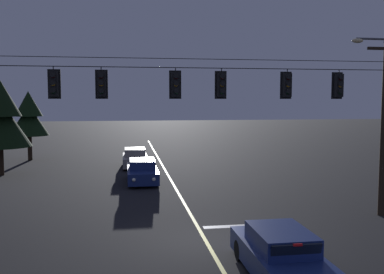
{
  "coord_description": "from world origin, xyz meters",
  "views": [
    {
      "loc": [
        -2.79,
        -14.52,
        5.02
      ],
      "look_at": [
        0.0,
        3.28,
        3.45
      ],
      "focal_mm": 40.03,
      "sensor_mm": 36.0,
      "label": 1
    }
  ],
  "objects_px": {
    "traffic_light_centre": "(176,84)",
    "traffic_light_far_right": "(339,85)",
    "street_lamp_corner": "(383,104)",
    "tree_verge_far": "(29,116)",
    "traffic_light_right_inner": "(222,85)",
    "car_oncoming_lead": "(142,172)",
    "car_waiting_near_lane": "(280,254)",
    "traffic_light_rightmost": "(287,85)",
    "car_oncoming_trailing": "(135,158)",
    "traffic_light_leftmost": "(54,84)",
    "traffic_light_left_inner": "(101,84)"
  },
  "relations": [
    {
      "from": "traffic_light_leftmost",
      "to": "car_waiting_near_lane",
      "type": "height_order",
      "value": "traffic_light_leftmost"
    },
    {
      "from": "traffic_light_rightmost",
      "to": "traffic_light_far_right",
      "type": "bearing_deg",
      "value": 0.0
    },
    {
      "from": "traffic_light_far_right",
      "to": "car_oncoming_trailing",
      "type": "height_order",
      "value": "traffic_light_far_right"
    },
    {
      "from": "traffic_light_centre",
      "to": "traffic_light_right_inner",
      "type": "xyz_separation_m",
      "value": [
        1.84,
        0.0,
        0.0
      ]
    },
    {
      "from": "traffic_light_centre",
      "to": "tree_verge_far",
      "type": "distance_m",
      "value": 22.67
    },
    {
      "from": "traffic_light_leftmost",
      "to": "traffic_light_centre",
      "type": "bearing_deg",
      "value": 0.0
    },
    {
      "from": "car_oncoming_lead",
      "to": "tree_verge_far",
      "type": "distance_m",
      "value": 14.55
    },
    {
      "from": "car_waiting_near_lane",
      "to": "street_lamp_corner",
      "type": "height_order",
      "value": "street_lamp_corner"
    },
    {
      "from": "car_oncoming_lead",
      "to": "street_lamp_corner",
      "type": "height_order",
      "value": "street_lamp_corner"
    },
    {
      "from": "car_waiting_near_lane",
      "to": "car_oncoming_lead",
      "type": "height_order",
      "value": "same"
    },
    {
      "from": "street_lamp_corner",
      "to": "car_oncoming_lead",
      "type": "bearing_deg",
      "value": 147.35
    },
    {
      "from": "street_lamp_corner",
      "to": "traffic_light_leftmost",
      "type": "bearing_deg",
      "value": -172.22
    },
    {
      "from": "traffic_light_rightmost",
      "to": "car_waiting_near_lane",
      "type": "distance_m",
      "value": 7.76
    },
    {
      "from": "car_waiting_near_lane",
      "to": "tree_verge_far",
      "type": "xyz_separation_m",
      "value": [
        -12.18,
        25.81,
        3.07
      ]
    },
    {
      "from": "traffic_light_left_inner",
      "to": "traffic_light_rightmost",
      "type": "height_order",
      "value": "same"
    },
    {
      "from": "traffic_light_centre",
      "to": "tree_verge_far",
      "type": "relative_size",
      "value": 0.21
    },
    {
      "from": "traffic_light_far_right",
      "to": "traffic_light_left_inner",
      "type": "bearing_deg",
      "value": 180.0
    },
    {
      "from": "traffic_light_right_inner",
      "to": "street_lamp_corner",
      "type": "bearing_deg",
      "value": 13.6
    },
    {
      "from": "traffic_light_left_inner",
      "to": "traffic_light_rightmost",
      "type": "relative_size",
      "value": 1.0
    },
    {
      "from": "traffic_light_leftmost",
      "to": "car_oncoming_lead",
      "type": "xyz_separation_m",
      "value": [
        3.63,
        9.21,
        -4.98
      ]
    },
    {
      "from": "traffic_light_far_right",
      "to": "traffic_light_right_inner",
      "type": "bearing_deg",
      "value": 180.0
    },
    {
      "from": "traffic_light_rightmost",
      "to": "car_oncoming_trailing",
      "type": "height_order",
      "value": "traffic_light_rightmost"
    },
    {
      "from": "traffic_light_leftmost",
      "to": "traffic_light_far_right",
      "type": "bearing_deg",
      "value": 0.0
    },
    {
      "from": "traffic_light_centre",
      "to": "traffic_light_far_right",
      "type": "relative_size",
      "value": 1.0
    },
    {
      "from": "traffic_light_leftmost",
      "to": "car_waiting_near_lane",
      "type": "xyz_separation_m",
      "value": [
        6.94,
        -5.49,
        -4.98
      ]
    },
    {
      "from": "traffic_light_leftmost",
      "to": "traffic_light_centre",
      "type": "xyz_separation_m",
      "value": [
        4.62,
        0.0,
        0.0
      ]
    },
    {
      "from": "traffic_light_centre",
      "to": "car_oncoming_lead",
      "type": "height_order",
      "value": "traffic_light_centre"
    },
    {
      "from": "tree_verge_far",
      "to": "traffic_light_leftmost",
      "type": "bearing_deg",
      "value": -75.52
    },
    {
      "from": "traffic_light_right_inner",
      "to": "car_oncoming_trailing",
      "type": "distance_m",
      "value": 16.46
    },
    {
      "from": "traffic_light_leftmost",
      "to": "traffic_light_rightmost",
      "type": "distance_m",
      "value": 9.22
    },
    {
      "from": "traffic_light_centre",
      "to": "car_oncoming_trailing",
      "type": "xyz_separation_m",
      "value": [
        -1.29,
        15.37,
        -4.98
      ]
    },
    {
      "from": "traffic_light_rightmost",
      "to": "tree_verge_far",
      "type": "relative_size",
      "value": 0.21
    },
    {
      "from": "traffic_light_left_inner",
      "to": "tree_verge_far",
      "type": "relative_size",
      "value": 0.21
    },
    {
      "from": "traffic_light_rightmost",
      "to": "street_lamp_corner",
      "type": "bearing_deg",
      "value": 19.81
    },
    {
      "from": "car_waiting_near_lane",
      "to": "car_oncoming_lead",
      "type": "bearing_deg",
      "value": 102.66
    },
    {
      "from": "traffic_light_leftmost",
      "to": "traffic_light_right_inner",
      "type": "distance_m",
      "value": 6.46
    },
    {
      "from": "car_oncoming_lead",
      "to": "tree_verge_far",
      "type": "bearing_deg",
      "value": 128.64
    },
    {
      "from": "street_lamp_corner",
      "to": "tree_verge_far",
      "type": "height_order",
      "value": "street_lamp_corner"
    },
    {
      "from": "traffic_light_far_right",
      "to": "car_waiting_near_lane",
      "type": "xyz_separation_m",
      "value": [
        -4.54,
        -5.49,
        -4.98
      ]
    },
    {
      "from": "traffic_light_right_inner",
      "to": "car_waiting_near_lane",
      "type": "relative_size",
      "value": 0.28
    },
    {
      "from": "traffic_light_left_inner",
      "to": "traffic_light_centre",
      "type": "height_order",
      "value": "same"
    },
    {
      "from": "traffic_light_rightmost",
      "to": "traffic_light_far_right",
      "type": "distance_m",
      "value": 2.26
    },
    {
      "from": "car_oncoming_trailing",
      "to": "traffic_light_left_inner",
      "type": "bearing_deg",
      "value": -95.83
    },
    {
      "from": "car_oncoming_lead",
      "to": "car_oncoming_trailing",
      "type": "xyz_separation_m",
      "value": [
        -0.3,
        6.16,
        0.0
      ]
    },
    {
      "from": "traffic_light_centre",
      "to": "traffic_light_rightmost",
      "type": "xyz_separation_m",
      "value": [
        4.6,
        0.0,
        0.0
      ]
    },
    {
      "from": "traffic_light_leftmost",
      "to": "tree_verge_far",
      "type": "height_order",
      "value": "traffic_light_leftmost"
    },
    {
      "from": "traffic_light_right_inner",
      "to": "car_oncoming_trailing",
      "type": "height_order",
      "value": "traffic_light_right_inner"
    },
    {
      "from": "car_waiting_near_lane",
      "to": "tree_verge_far",
      "type": "bearing_deg",
      "value": 115.27
    },
    {
      "from": "street_lamp_corner",
      "to": "tree_verge_far",
      "type": "relative_size",
      "value": 1.39
    },
    {
      "from": "tree_verge_far",
      "to": "traffic_light_rightmost",
      "type": "bearing_deg",
      "value": -54.55
    }
  ]
}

